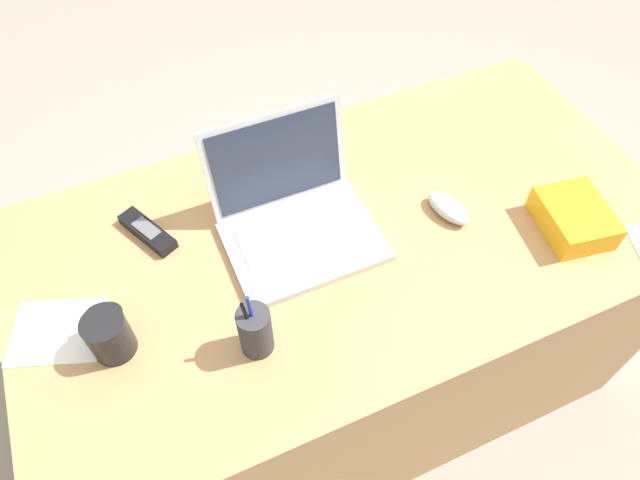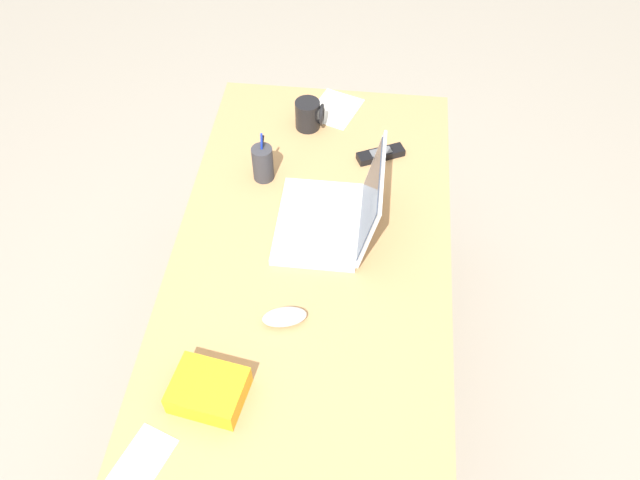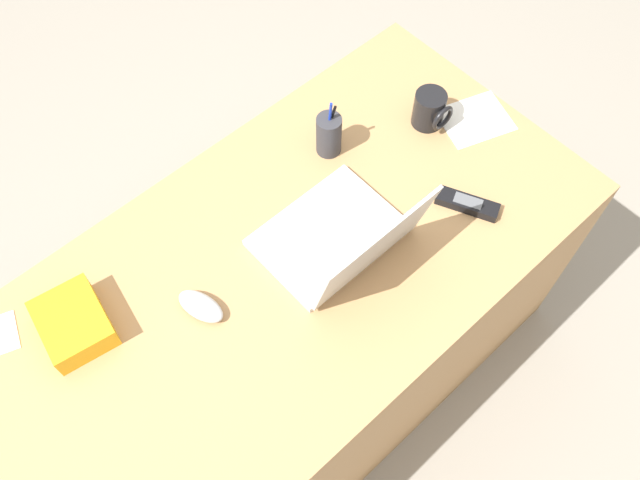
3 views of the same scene
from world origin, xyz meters
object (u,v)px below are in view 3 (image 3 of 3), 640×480
Objects in this scene: computer_mouse at (201,306)px; coffee_mug_white at (430,110)px; pen_holder at (329,135)px; snack_bag at (74,323)px; cordless_phone at (467,204)px; laptop at (342,239)px.

coffee_mug_white reaches higher than computer_mouse.
snack_bag is at bearing -0.42° from pen_holder.
cordless_phone is 0.90× the size of pen_holder.
laptop is at bearing 16.55° from coffee_mug_white.
computer_mouse is 0.69× the size of snack_bag.
cordless_phone is 0.93× the size of snack_bag.
pen_holder is at bearing -69.89° from cordless_phone.
snack_bag is (0.57, -0.24, -0.02)m from laptop.
snack_bag is (1.00, -0.12, -0.02)m from coffee_mug_white.
snack_bag reaches higher than computer_mouse.
coffee_mug_white is at bearing -163.45° from laptop.
snack_bag is at bearing -6.60° from coffee_mug_white.
coffee_mug_white is at bearing -116.63° from cordless_phone.
coffee_mug_white is 0.59× the size of snack_bag.
snack_bag is at bearing -23.20° from laptop.
pen_holder reaches higher than computer_mouse.
coffee_mug_white reaches higher than cordless_phone.
snack_bag is (0.88, -0.36, 0.02)m from cordless_phone.
cordless_phone is at bearing 157.59° from snack_bag.
pen_holder is at bearing 179.58° from snack_bag.
snack_bag is (0.23, -0.15, 0.01)m from computer_mouse.
computer_mouse is 0.54m from pen_holder.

